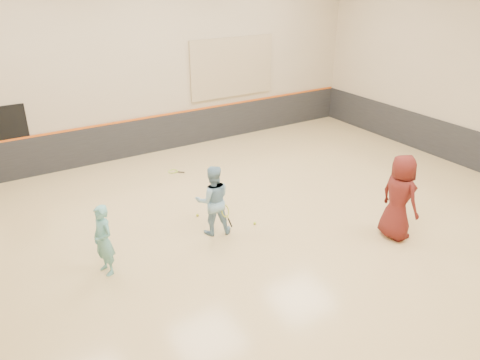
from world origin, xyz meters
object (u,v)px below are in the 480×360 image
instructor (213,200)px  young_man (399,197)px  spare_racket (173,171)px  girl (103,240)px

instructor → young_man: bearing=164.9°
spare_racket → young_man: bearing=-65.2°
young_man → spare_racket: (-2.81, 6.07, -0.96)m
instructor → spare_racket: size_ratio=2.60×
spare_racket → instructor: bearing=-99.7°
girl → spare_racket: girl is taller
young_man → spare_racket: 6.75m
spare_racket → girl: bearing=-129.1°
girl → instructor: instructor is taller
young_man → spare_racket: young_man is taller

